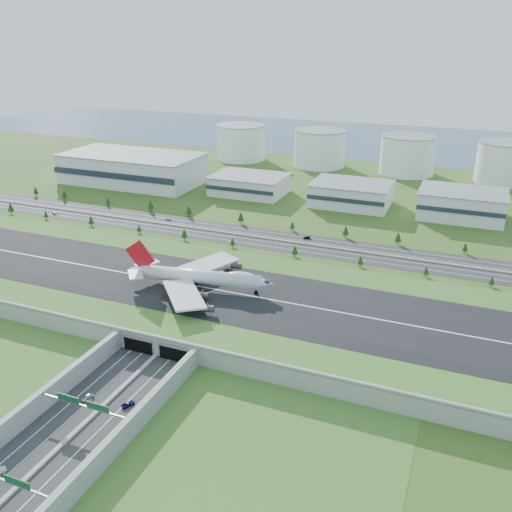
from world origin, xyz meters
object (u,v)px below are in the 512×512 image
at_px(car_4, 54,213).
at_px(car_7, 168,219).
at_px(boeing_747, 200,277).
at_px(fuel_tank_a, 241,143).
at_px(car_2, 128,404).
at_px(car_5, 307,237).
at_px(car_0, 87,397).

distance_m(car_4, car_7, 86.10).
height_order(boeing_747, car_4, boeing_747).
xyz_separation_m(boeing_747, car_4, (-165.80, 85.93, -13.57)).
xyz_separation_m(fuel_tank_a, car_2, (128.01, -391.73, -16.70)).
distance_m(boeing_747, car_2, 82.34).
height_order(boeing_747, car_5, boeing_747).
height_order(fuel_tank_a, car_7, fuel_tank_a).
bearing_deg(car_0, car_5, 98.78).
height_order(car_4, car_7, car_4).
height_order(car_5, car_7, car_7).
distance_m(car_0, car_7, 204.82).
height_order(fuel_tank_a, boeing_747, fuel_tank_a).
relative_size(fuel_tank_a, car_4, 11.04).
bearing_deg(car_4, car_5, -60.00).
bearing_deg(car_5, car_4, -103.90).
bearing_deg(car_5, car_2, -22.71).
xyz_separation_m(car_5, car_7, (-103.19, -0.60, 0.00)).
xyz_separation_m(car_2, car_5, (8.08, 186.81, 0.09)).
relative_size(car_4, car_5, 0.97).
relative_size(boeing_747, car_0, 14.69).
height_order(car_0, car_5, car_0).
bearing_deg(car_5, car_7, -109.89).
distance_m(fuel_tank_a, car_5, 246.55).
relative_size(boeing_747, car_7, 13.87).
height_order(car_2, car_5, car_5).
xyz_separation_m(car_4, car_5, (186.90, 20.73, -0.00)).
bearing_deg(fuel_tank_a, car_2, -71.90).
height_order(fuel_tank_a, car_0, fuel_tank_a).
relative_size(car_0, car_7, 0.94).
bearing_deg(car_4, car_2, -109.21).
bearing_deg(fuel_tank_a, boeing_747, -69.74).
relative_size(car_5, car_7, 0.88).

